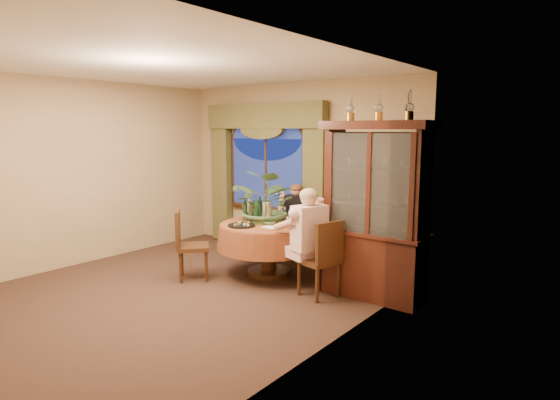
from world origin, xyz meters
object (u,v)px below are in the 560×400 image
Objects in this scene: china_cabinet at (375,211)px; wine_bottle_2 at (250,208)px; oil_lamp_left at (350,107)px; oil_lamp_center at (379,106)px; chair_front_left at (193,245)px; centerpiece_plant at (268,177)px; olive_bowl at (270,223)px; wine_bottle_3 at (245,209)px; wine_bottle_0 at (260,207)px; chair_back at (302,229)px; wine_bottle_1 at (257,211)px; person_pink at (309,242)px; person_scarf at (333,231)px; person_back at (297,221)px; dining_table at (269,249)px; stoneware_vase at (267,212)px; chair_back_right at (338,242)px; chair_right at (319,258)px; oil_lamp_right at (409,105)px.

china_cabinet reaches higher than wine_bottle_2.
oil_lamp_center is at bearing 0.00° from oil_lamp_left.
chair_front_left is 1.41m from centerpiece_plant.
olive_bowl is (-1.13, -0.17, -1.55)m from oil_lamp_left.
china_cabinet is 6.53× the size of wine_bottle_3.
wine_bottle_0 reaches higher than olive_bowl.
china_cabinet reaches higher than chair_back.
chair_back is 1.06m from wine_bottle_2.
person_pink is at bearing -12.48° from wine_bottle_1.
person_scarf is 1.12m from wine_bottle_1.
oil_lamp_center is 1.03× the size of wine_bottle_3.
wine_bottle_2 is at bearing 72.98° from person_scarf.
chair_front_left is 1.78m from person_back.
dining_table is 4.43× the size of wine_bottle_2.
oil_lamp_left and oil_lamp_center have the same top height.
chair_back is at bearing 152.04° from china_cabinet.
person_scarf is 4.68× the size of stoneware_vase.
chair_back_right is at bearing 131.32° from oil_lamp_left.
chair_back is 1.00× the size of chair_front_left.
centerpiece_plant reaches higher than person_back.
dining_table is at bearing -175.16° from oil_lamp_left.
dining_table is 0.57m from wine_bottle_1.
centerpiece_plant is (-1.02, 0.44, 0.71)m from person_pink.
person_pink is 7.78× the size of olive_bowl.
oil_lamp_center is (0.00, 0.00, 1.25)m from china_cabinet.
chair_back_right is at bearing 149.86° from person_back.
chair_right is 1.52m from centerpiece_plant.
oil_lamp_center reaches higher than person_scarf.
person_pink is 1.11× the size of person_back.
oil_lamp_left is 1.03× the size of wine_bottle_1.
person_scarf is 1.12× the size of centerpiece_plant.
oil_lamp_center is at bearing 63.71° from chair_front_left.
china_cabinet is 1.76m from wine_bottle_1.
chair_front_left is 0.79× the size of person_back.
person_scarf is at bearing 31.05° from wine_bottle_3.
stoneware_vase reaches higher than olive_bowl.
person_back reaches higher than wine_bottle_3.
dining_table is at bearing -12.28° from wine_bottle_2.
wine_bottle_0 is at bearing 71.62° from chair_back_right.
oil_lamp_right is at bearing -0.39° from stoneware_vase.
person_scarf is at bearing 30.30° from stoneware_vase.
wine_bottle_3 is at bearing -175.42° from china_cabinet.
chair_front_left is 2.91× the size of wine_bottle_2.
oil_lamp_left reaches higher than chair_right.
china_cabinet is 1.94× the size of centerpiece_plant.
oil_lamp_left is 2.17m from wine_bottle_2.
chair_front_left is at bearing -123.29° from stoneware_vase.
chair_back is at bearing 101.32° from olive_bowl.
person_scarf is (-0.33, 0.88, 0.14)m from chair_right.
china_cabinet is 1.11m from person_scarf.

